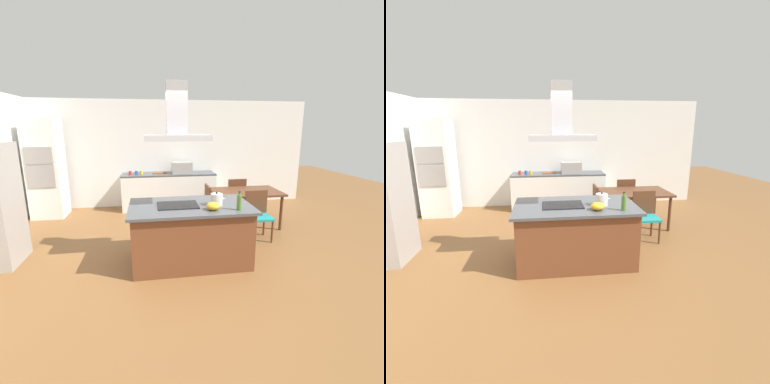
% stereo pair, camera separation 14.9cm
% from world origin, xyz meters
% --- Properties ---
extents(ground, '(16.00, 16.00, 0.00)m').
position_xyz_m(ground, '(0.00, 1.50, 0.00)').
color(ground, brown).
extents(wall_back, '(7.20, 0.10, 2.70)m').
position_xyz_m(wall_back, '(0.00, 3.25, 1.35)').
color(wall_back, white).
rests_on(wall_back, ground).
extents(kitchen_island, '(1.82, 1.08, 0.90)m').
position_xyz_m(kitchen_island, '(0.00, 0.00, 0.45)').
color(kitchen_island, brown).
rests_on(kitchen_island, ground).
extents(cooktop, '(0.60, 0.44, 0.01)m').
position_xyz_m(cooktop, '(-0.19, 0.00, 0.91)').
color(cooktop, black).
rests_on(cooktop, kitchen_island).
extents(tea_kettle, '(0.23, 0.18, 0.20)m').
position_xyz_m(tea_kettle, '(0.38, -0.07, 0.99)').
color(tea_kettle, silver).
rests_on(tea_kettle, kitchen_island).
extents(olive_oil_bottle, '(0.07, 0.07, 0.27)m').
position_xyz_m(olive_oil_bottle, '(0.64, -0.35, 1.01)').
color(olive_oil_bottle, '#47722D').
rests_on(olive_oil_bottle, kitchen_island).
extents(mixing_bowl, '(0.20, 0.20, 0.11)m').
position_xyz_m(mixing_bowl, '(0.28, -0.29, 0.95)').
color(mixing_bowl, gold).
rests_on(mixing_bowl, kitchen_island).
extents(back_counter, '(2.33, 0.62, 0.90)m').
position_xyz_m(back_counter, '(-0.11, 2.88, 0.45)').
color(back_counter, white).
rests_on(back_counter, ground).
extents(countertop_microwave, '(0.50, 0.38, 0.28)m').
position_xyz_m(countertop_microwave, '(0.22, 2.88, 1.04)').
color(countertop_microwave, '#9E9993').
rests_on(countertop_microwave, back_counter).
extents(coffee_mug_red, '(0.08, 0.08, 0.09)m').
position_xyz_m(coffee_mug_red, '(-1.06, 2.82, 0.95)').
color(coffee_mug_red, red).
rests_on(coffee_mug_red, back_counter).
extents(coffee_mug_blue, '(0.08, 0.08, 0.09)m').
position_xyz_m(coffee_mug_blue, '(-0.91, 2.82, 0.95)').
color(coffee_mug_blue, '#2D56B2').
rests_on(coffee_mug_blue, back_counter).
extents(coffee_mug_yellow, '(0.08, 0.08, 0.09)m').
position_xyz_m(coffee_mug_yellow, '(-0.79, 2.83, 0.95)').
color(coffee_mug_yellow, gold).
rests_on(coffee_mug_yellow, back_counter).
extents(cutting_board, '(0.34, 0.24, 0.02)m').
position_xyz_m(cutting_board, '(-0.34, 2.93, 0.91)').
color(cutting_board, brown).
rests_on(cutting_board, back_counter).
extents(wall_oven_stack, '(0.70, 0.66, 2.20)m').
position_xyz_m(wall_oven_stack, '(-2.90, 2.65, 1.10)').
color(wall_oven_stack, white).
rests_on(wall_oven_stack, ground).
extents(dining_table, '(1.40, 0.90, 0.75)m').
position_xyz_m(dining_table, '(1.37, 1.35, 0.67)').
color(dining_table, '#59331E').
rests_on(dining_table, ground).
extents(chair_at_left_end, '(0.42, 0.42, 0.89)m').
position_xyz_m(chair_at_left_end, '(0.45, 1.35, 0.51)').
color(chair_at_left_end, teal).
rests_on(chair_at_left_end, ground).
extents(chair_facing_island, '(0.42, 0.42, 0.89)m').
position_xyz_m(chair_facing_island, '(1.37, 0.68, 0.51)').
color(chair_facing_island, teal).
rests_on(chair_facing_island, ground).
extents(chair_facing_back_wall, '(0.42, 0.42, 0.89)m').
position_xyz_m(chair_facing_back_wall, '(1.37, 2.01, 0.51)').
color(chair_facing_back_wall, teal).
rests_on(chair_facing_back_wall, ground).
extents(range_hood, '(0.90, 0.55, 0.78)m').
position_xyz_m(range_hood, '(-0.19, 0.00, 2.10)').
color(range_hood, '#ADADB2').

